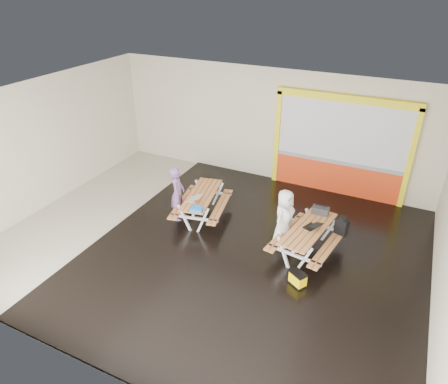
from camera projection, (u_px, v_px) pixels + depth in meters
The scene contains 14 objects.
room at pixel (207, 180), 9.13m from camera, with size 10.02×8.02×3.52m.
deck at pixel (255, 256), 9.48m from camera, with size 7.50×7.98×0.05m, color black.
kiosk at pixel (340, 149), 11.53m from camera, with size 3.88×0.16×3.00m.
picnic_table_left at pixel (202, 200), 10.70m from camera, with size 1.60×2.07×0.74m.
picnic_table_right at pixel (308, 234), 9.30m from camera, with size 1.55×2.06×0.76m.
person_left at pixel (178, 194), 10.57m from camera, with size 0.55×0.36×1.51m, color #78507F.
person_right at pixel (284, 218), 9.53m from camera, with size 0.70×0.45×1.43m, color white.
laptop_left at pixel (195, 199), 10.32m from camera, with size 0.36×0.33×0.14m.
laptop_right at pixel (313, 226), 9.19m from camera, with size 0.45×0.42×0.15m.
blue_pouch at pixel (197, 209), 9.88m from camera, with size 0.30×0.21×0.09m, color blue.
toolbox at pixel (320, 210), 9.71m from camera, with size 0.40×0.20×0.23m.
backpack at pixel (342, 226), 9.42m from camera, with size 0.33×0.27×0.48m.
dark_case at pixel (293, 243), 9.77m from camera, with size 0.37×0.28×0.14m, color black.
fluke_bag at pixel (298, 279), 8.53m from camera, with size 0.43×0.39×0.31m.
Camera 1 is at (3.90, -7.13, 5.92)m, focal length 32.45 mm.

